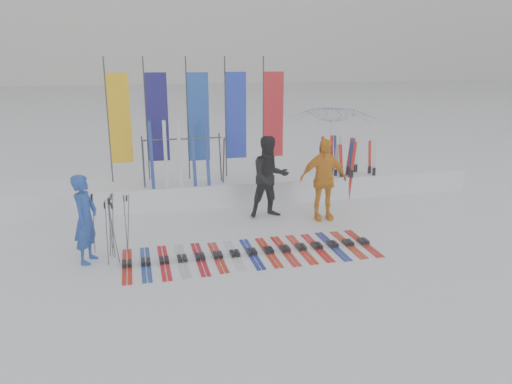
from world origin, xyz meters
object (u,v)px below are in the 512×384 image
object	(u,v)px
person_yellow	(323,179)
tent_canopy	(332,144)
ski_row	(250,253)
ski_rack	(183,154)
person_black	(270,177)
person_blue	(85,219)

from	to	relation	value
person_yellow	tent_canopy	distance (m)	3.66
ski_row	ski_rack	world-z (taller)	ski_rack
person_black	person_yellow	bearing A→B (deg)	-26.32
person_blue	ski_row	size ratio (longest dim) A/B	0.34
person_yellow	tent_canopy	bearing A→B (deg)	67.52
ski_rack	tent_canopy	bearing A→B (deg)	17.41
person_blue	ski_row	xyz separation A→B (m)	(3.09, -0.41, -0.82)
person_black	person_yellow	world-z (taller)	person_black
person_yellow	ski_row	size ratio (longest dim) A/B	0.39
person_yellow	ski_row	world-z (taller)	person_yellow
person_blue	tent_canopy	size ratio (longest dim) A/B	0.64
ski_row	ski_rack	bearing A→B (deg)	104.16
person_blue	ski_rack	size ratio (longest dim) A/B	0.84
person_black	tent_canopy	distance (m)	3.94
person_yellow	ski_row	xyz separation A→B (m)	(-2.20, -1.75, -0.95)
ski_rack	ski_row	bearing A→B (deg)	-75.84
person_blue	ski_rack	bearing A→B (deg)	-15.07
person_blue	tent_canopy	xyz separation A→B (m)	(6.86, 4.63, 0.35)
person_black	ski_rack	bearing A→B (deg)	141.45
person_blue	ski_row	distance (m)	3.22
tent_canopy	ski_rack	bearing A→B (deg)	-162.59
tent_canopy	ski_rack	world-z (taller)	tent_canopy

